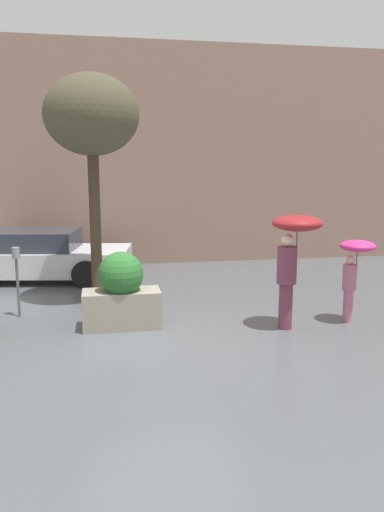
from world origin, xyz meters
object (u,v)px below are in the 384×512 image
Objects in this scene: person_child at (354,261)px; parked_car_near at (35,256)px; planter_box at (121,293)px; parking_meter at (17,267)px; street_tree at (92,118)px; person_adult at (293,245)px.

parked_car_near is at bearing -168.87° from person_child.
parking_meter is at bearing 153.11° from planter_box.
street_tree reaches higher than person_child.
street_tree reaches higher than parked_car_near.
person_adult reaches higher than person_child.
person_child reaches higher than parked_car_near.
person_child is at bearing -13.30° from parking_meter.
street_tree is at bearing 103.52° from planter_box.
planter_box is at bearing -137.82° from person_child.
person_adult is at bearing -35.88° from street_tree.
street_tree is at bearing 156.04° from person_adult.
parked_car_near is (-5.91, 4.53, -0.53)m from person_child.
person_adult is 4.90m from parking_meter.
street_tree is at bearing -157.87° from person_child.
planter_box is 4.51m from parked_car_near.
person_adult is at bearing -125.27° from parked_car_near.
planter_box is 0.68× the size of person_adult.
parked_car_near is 3.70× the size of parking_meter.
person_child is 0.31× the size of parked_car_near.
planter_box is 2.07m from parking_meter.
parking_meter is at bearing -144.70° from person_child.
parking_meter is at bearing -168.81° from parked_car_near.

